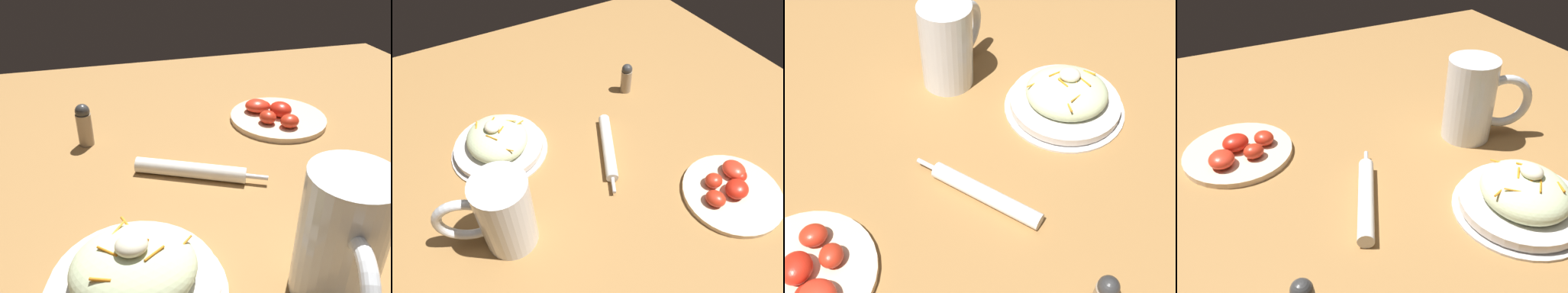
# 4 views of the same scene
# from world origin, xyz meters

# --- Properties ---
(ground_plane) EXTENTS (1.43, 1.43, 0.00)m
(ground_plane) POSITION_xyz_m (0.00, 0.00, 0.00)
(ground_plane) COLOR #9E703D
(salad_plate) EXTENTS (0.22, 0.22, 0.09)m
(salad_plate) POSITION_xyz_m (0.19, 0.12, 0.03)
(salad_plate) COLOR silver
(salad_plate) RESTS_ON ground_plane
(beer_mug) EXTENTS (0.10, 0.17, 0.16)m
(beer_mug) POSITION_xyz_m (-0.03, 0.18, 0.07)
(beer_mug) COLOR white
(beer_mug) RESTS_ON ground_plane
(napkin_roll) EXTENTS (0.21, 0.11, 0.03)m
(napkin_roll) POSITION_xyz_m (0.06, -0.09, 0.01)
(napkin_roll) COLOR white
(napkin_roll) RESTS_ON ground_plane
(tomato_plate) EXTENTS (0.20, 0.20, 0.04)m
(tomato_plate) POSITION_xyz_m (-0.16, -0.25, 0.01)
(tomato_plate) COLOR beige
(tomato_plate) RESTS_ON ground_plane
(salt_shaker) EXTENTS (0.03, 0.03, 0.08)m
(salt_shaker) POSITION_xyz_m (0.23, -0.25, 0.04)
(salt_shaker) COLOR gray
(salt_shaker) RESTS_ON ground_plane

